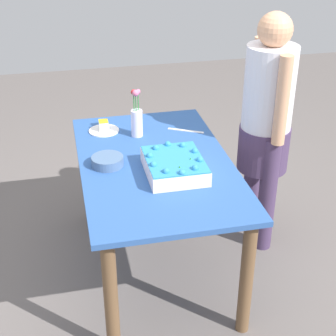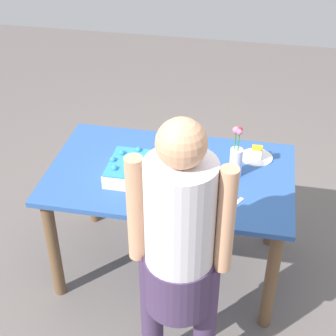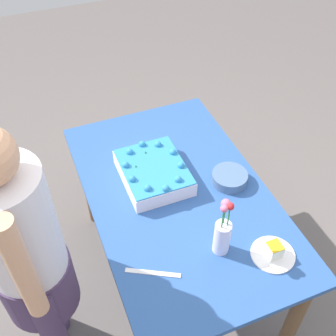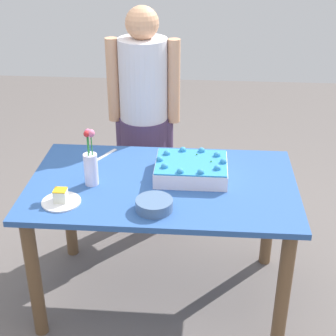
# 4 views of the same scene
# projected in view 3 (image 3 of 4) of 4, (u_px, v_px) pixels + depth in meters

# --- Properties ---
(ground_plane) EXTENTS (8.00, 8.00, 0.00)m
(ground_plane) POSITION_uv_depth(u_px,v_px,m) (177.00, 275.00, 2.55)
(ground_plane) COLOR #655D5A
(dining_table) EXTENTS (1.37, 0.84, 0.74)m
(dining_table) POSITION_uv_depth(u_px,v_px,m) (178.00, 210.00, 2.11)
(dining_table) COLOR #2D569A
(dining_table) RESTS_ON ground_plane
(sheet_cake) EXTENTS (0.37, 0.30, 0.11)m
(sheet_cake) POSITION_uv_depth(u_px,v_px,m) (153.00, 172.00, 2.07)
(sheet_cake) COLOR white
(sheet_cake) RESTS_ON dining_table
(serving_plate_with_slice) EXTENTS (0.19, 0.19, 0.07)m
(serving_plate_with_slice) POSITION_uv_depth(u_px,v_px,m) (273.00, 252.00, 1.77)
(serving_plate_with_slice) COLOR white
(serving_plate_with_slice) RESTS_ON dining_table
(cake_knife) EXTENTS (0.13, 0.21, 0.00)m
(cake_knife) POSITION_uv_depth(u_px,v_px,m) (153.00, 273.00, 1.72)
(cake_knife) COLOR silver
(cake_knife) RESTS_ON dining_table
(flower_vase) EXTENTS (0.07, 0.07, 0.30)m
(flower_vase) POSITION_uv_depth(u_px,v_px,m) (223.00, 233.00, 1.73)
(flower_vase) COLOR white
(flower_vase) RESTS_ON dining_table
(fruit_bowl) EXTENTS (0.18, 0.18, 0.05)m
(fruit_bowl) POSITION_uv_depth(u_px,v_px,m) (229.00, 178.00, 2.07)
(fruit_bowl) COLOR slate
(fruit_bowl) RESTS_ON dining_table
(person_standing) EXTENTS (0.45, 0.31, 1.49)m
(person_standing) POSITION_uv_depth(u_px,v_px,m) (27.00, 257.00, 1.64)
(person_standing) COLOR #453355
(person_standing) RESTS_ON ground_plane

